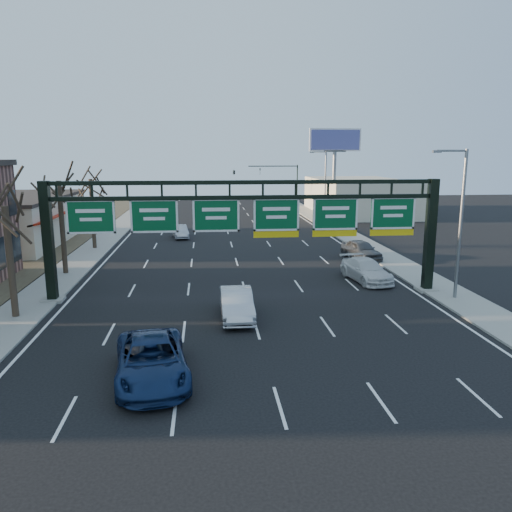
{
  "coord_description": "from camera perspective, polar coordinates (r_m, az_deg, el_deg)",
  "views": [
    {
      "loc": [
        -2.47,
        -21.95,
        8.76
      ],
      "look_at": [
        0.26,
        4.81,
        3.2
      ],
      "focal_mm": 35.0,
      "sensor_mm": 36.0,
      "label": 1
    }
  ],
  "objects": [
    {
      "name": "streetlight_near",
      "position": [
        31.9,
        22.2,
        4.19
      ],
      "size": [
        2.15,
        0.22,
        9.0
      ],
      "color": "slate",
      "rests_on": "sidewalk_right"
    },
    {
      "name": "traffic_signal_mast",
      "position": [
        77.45,
        0.23,
        9.27
      ],
      "size": [
        10.16,
        0.54,
        7.0
      ],
      "color": "black",
      "rests_on": "ground"
    },
    {
      "name": "sidewalk_left",
      "position": [
        44.07,
        -19.25,
        -0.37
      ],
      "size": [
        3.0,
        120.0,
        0.12
      ],
      "primitive_type": "cube",
      "color": "gray",
      "rests_on": "ground"
    },
    {
      "name": "car_grey_far",
      "position": [
        42.8,
        11.93,
        0.7
      ],
      "size": [
        2.77,
        4.97,
        1.6
      ],
      "primitive_type": "imported",
      "rotation": [
        0.0,
        0.0,
        0.2
      ],
      "color": "#45474A",
      "rests_on": "ground"
    },
    {
      "name": "cream_strip",
      "position": [
        54.76,
        -26.15,
        3.78
      ],
      "size": [
        10.9,
        18.4,
        4.7
      ],
      "color": "beige",
      "rests_on": "ground"
    },
    {
      "name": "building_right_distant",
      "position": [
        75.64,
        11.56,
        6.7
      ],
      "size": [
        12.0,
        20.0,
        5.0
      ],
      "primitive_type": "cube",
      "color": "beige",
      "rests_on": "ground"
    },
    {
      "name": "sidewalk_right",
      "position": [
        45.48,
        13.91,
        0.31
      ],
      "size": [
        3.0,
        120.0,
        0.12
      ],
      "primitive_type": "cube",
      "color": "gray",
      "rests_on": "ground"
    },
    {
      "name": "tree_gantry",
      "position": [
        28.91,
        -26.98,
        7.16
      ],
      "size": [
        3.6,
        3.6,
        8.48
      ],
      "color": "#31261B",
      "rests_on": "sidewalk_left"
    },
    {
      "name": "sign_gantry",
      "position": [
        30.35,
        -0.8,
        3.85
      ],
      "size": [
        24.6,
        1.2,
        7.2
      ],
      "color": "black",
      "rests_on": "ground"
    },
    {
      "name": "car_silver_sedan",
      "position": [
        27.02,
        -2.23,
        -5.49
      ],
      "size": [
        1.7,
        4.8,
        1.58
      ],
      "primitive_type": "imported",
      "rotation": [
        0.0,
        0.0,
        0.01
      ],
      "color": "#BABBC0",
      "rests_on": "ground"
    },
    {
      "name": "billboard_right",
      "position": [
        69.17,
        9.0,
        11.79
      ],
      "size": [
        7.0,
        0.5,
        12.0
      ],
      "color": "slate",
      "rests_on": "ground"
    },
    {
      "name": "tree_mid",
      "position": [
        38.38,
        -21.75,
        9.51
      ],
      "size": [
        3.6,
        3.6,
        9.24
      ],
      "color": "#31261B",
      "rests_on": "sidewalk_left"
    },
    {
      "name": "lane_markings",
      "position": [
        42.93,
        -2.4,
        -0.1
      ],
      "size": [
        21.6,
        120.0,
        0.01
      ],
      "primitive_type": "cube",
      "color": "white",
      "rests_on": "ground"
    },
    {
      "name": "streetlight_far",
      "position": [
        63.83,
        7.8,
        8.27
      ],
      "size": [
        2.15,
        0.22,
        9.0
      ],
      "color": "slate",
      "rests_on": "sidewalk_right"
    },
    {
      "name": "ground",
      "position": [
        23.76,
        0.56,
        -9.96
      ],
      "size": [
        160.0,
        160.0,
        0.0
      ],
      "primitive_type": "plane",
      "color": "black",
      "rests_on": "ground"
    },
    {
      "name": "tree_far",
      "position": [
        48.09,
        -18.49,
        9.57
      ],
      "size": [
        3.6,
        3.6,
        8.86
      ],
      "color": "#31261B",
      "rests_on": "sidewalk_left"
    },
    {
      "name": "car_silver_distant",
      "position": [
        53.1,
        -8.67,
        2.78
      ],
      "size": [
        2.08,
        4.22,
        1.33
      ],
      "primitive_type": "imported",
      "rotation": [
        0.0,
        0.0,
        0.17
      ],
      "color": "#ACADB1",
      "rests_on": "ground"
    },
    {
      "name": "car_blue_suv",
      "position": [
        20.34,
        -11.85,
        -11.57
      ],
      "size": [
        3.5,
        6.2,
        1.64
      ],
      "primitive_type": "imported",
      "rotation": [
        0.0,
        0.0,
        0.14
      ],
      "color": "#12254E",
      "rests_on": "ground"
    },
    {
      "name": "car_white_wagon",
      "position": [
        35.6,
        12.47,
        -1.59
      ],
      "size": [
        2.87,
        5.47,
        1.51
      ],
      "primitive_type": "imported",
      "rotation": [
        0.0,
        0.0,
        0.15
      ],
      "color": "silver",
      "rests_on": "ground"
    }
  ]
}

